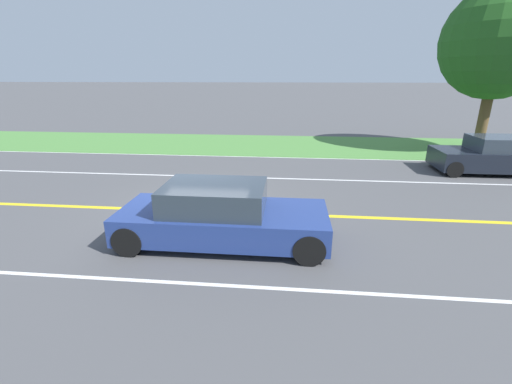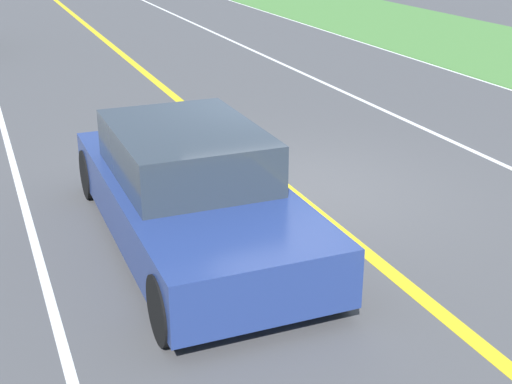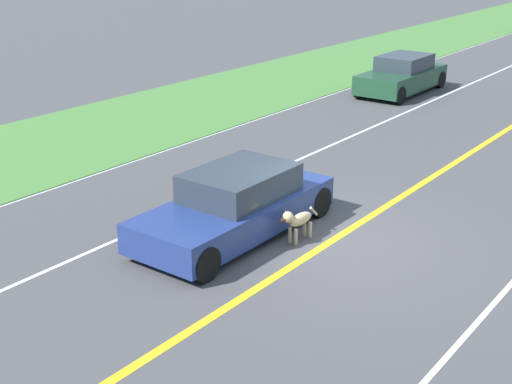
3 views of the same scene
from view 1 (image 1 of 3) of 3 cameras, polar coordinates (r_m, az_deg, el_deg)
The scene contains 10 objects.
ground_plane at distance 9.82m, azimuth -9.15°, elevation -3.21°, with size 400.00×400.00×0.00m, color #4C4C4F.
centre_divider_line at distance 9.82m, azimuth -9.16°, elevation -3.19°, with size 0.18×160.00×0.01m, color yellow.
lane_edge_line_left at distance 16.38m, azimuth -3.06°, elevation 5.95°, with size 0.14×160.00×0.01m, color white.
lane_dash_same_dir at distance 6.86m, azimuth -16.62°, elevation -14.07°, with size 0.10×160.00×0.01m, color white.
lane_dash_oncoming at distance 13.04m, azimuth -5.35°, elevation 2.53°, with size 0.10×160.00×0.01m, color white.
grass_verge_left at distance 19.29m, azimuth -1.72°, elevation 7.96°, with size 6.00×160.00×0.03m, color #4C843D.
ego_car at distance 7.79m, azimuth -5.81°, elevation -3.96°, with size 1.89×4.65×1.37m.
dog at distance 9.03m, azimuth -7.06°, elevation -1.92°, with size 0.28×1.18×0.76m.
oncoming_car at distance 16.37m, azimuth 34.90°, elevation 4.93°, with size 1.93×4.30×1.42m.
roadside_tree_left_near at distance 20.35m, azimuth 35.50°, elevation 19.62°, with size 5.11×5.11×7.66m.
Camera 1 is at (8.79, 2.44, 3.64)m, focal length 24.00 mm.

